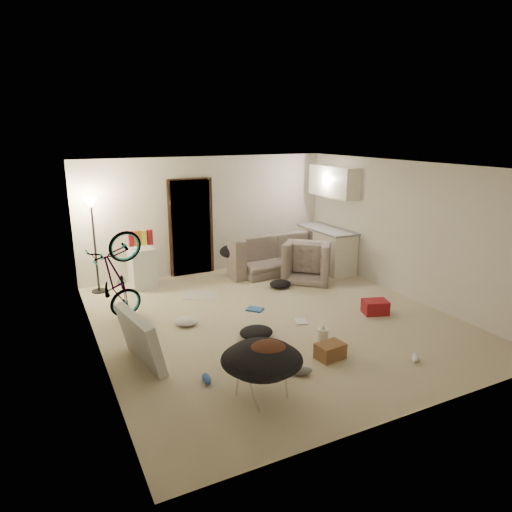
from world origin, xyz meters
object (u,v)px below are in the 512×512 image
kitchen_counter (326,249)px  tv_box (140,339)px  juicer (323,333)px  floor_lamp (93,226)px  sofa (271,256)px  mini_fridge (142,268)px  saucer_chair (262,366)px  drink_case_a (330,351)px  drink_case_b (375,307)px  armchair (309,264)px  bicycle (118,298)px

kitchen_counter → tv_box: (-4.73, -2.55, -0.08)m
tv_box → juicer: size_ratio=4.60×
floor_lamp → sofa: (3.67, -0.20, -0.99)m
floor_lamp → tv_box: 3.34m
floor_lamp → mini_fridge: 1.24m
saucer_chair → tv_box: (-1.08, 1.42, -0.04)m
drink_case_a → juicer: (0.25, 0.54, -0.01)m
floor_lamp → saucer_chair: (1.18, -4.63, -0.91)m
saucer_chair → sofa: bearing=60.5°
tv_box → drink_case_b: 3.97m
sofa → armchair: bearing=114.0°
floor_lamp → kitchen_counter: (4.83, -0.65, -0.87)m
mini_fridge → saucer_chair: (0.34, -4.53, 0.00)m
drink_case_a → juicer: 0.59m
floor_lamp → bicycle: bearing=-86.5°
saucer_chair → drink_case_b: size_ratio=2.33×
bicycle → mini_fridge: size_ratio=1.93×
tv_box → mini_fridge: bearing=67.0°
mini_fridge → tv_box: size_ratio=0.73×
drink_case_a → juicer: juicer is taller
floor_lamp → sofa: bearing=-3.1°
floor_lamp → drink_case_a: size_ratio=4.78×
sofa → mini_fridge: mini_fridge is taller
kitchen_counter → juicer: 3.71m
armchair → saucer_chair: saucer_chair is taller
armchair → saucer_chair: size_ratio=1.00×
kitchen_counter → saucer_chair: size_ratio=1.58×
sofa → bicycle: bicycle is taller
tv_box → saucer_chair: bearing=-62.6°
floor_lamp → mini_fridge: bearing=-6.8°
armchair → tv_box: 4.54m
kitchen_counter → drink_case_a: kitchen_counter is taller
drink_case_a → floor_lamp: bearing=113.7°
saucer_chair → tv_box: tv_box is taller
saucer_chair → drink_case_a: bearing=18.6°
mini_fridge → tv_box: bearing=-106.3°
saucer_chair → floor_lamp: bearing=104.3°
sofa → saucer_chair: 5.08m
floor_lamp → drink_case_b: floor_lamp is taller
armchair → juicer: size_ratio=4.01×
sofa → drink_case_b: size_ratio=5.38×
mini_fridge → juicer: mini_fridge is taller
saucer_chair → drink_case_b: bearing=25.8°
floor_lamp → juicer: floor_lamp is taller
kitchen_counter → floor_lamp: bearing=172.3°
floor_lamp → sofa: floor_lamp is taller
mini_fridge → saucer_chair: 4.54m
drink_case_a → mini_fridge: bearing=105.0°
drink_case_b → juicer: (-1.37, -0.43, -0.02)m
armchair → mini_fridge: 3.41m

